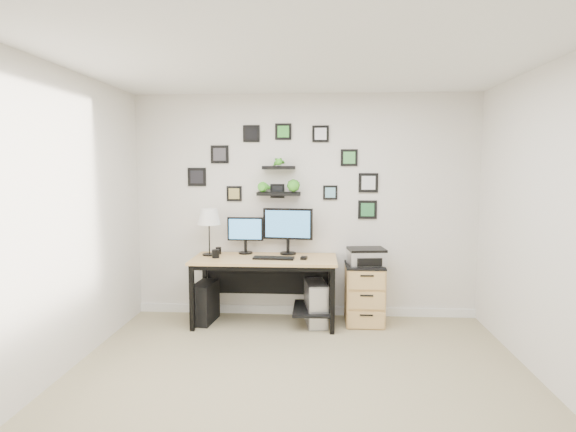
# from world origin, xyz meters

# --- Properties ---
(room) EXTENTS (4.00, 4.00, 4.00)m
(room) POSITION_xyz_m (0.00, 1.98, 0.05)
(room) COLOR tan
(room) RESTS_ON ground
(desk) EXTENTS (1.60, 0.70, 0.75)m
(desk) POSITION_xyz_m (-0.40, 1.67, 0.63)
(desk) COLOR tan
(desk) RESTS_ON ground
(monitor_left) EXTENTS (0.42, 0.17, 0.43)m
(monitor_left) POSITION_xyz_m (-0.69, 1.87, 1.00)
(monitor_left) COLOR black
(monitor_left) RESTS_ON desk
(monitor_right) EXTENTS (0.58, 0.21, 0.54)m
(monitor_right) POSITION_xyz_m (-0.19, 1.86, 1.07)
(monitor_right) COLOR black
(monitor_right) RESTS_ON desk
(keyboard) EXTENTS (0.46, 0.17, 0.02)m
(keyboard) POSITION_xyz_m (-0.33, 1.57, 0.76)
(keyboard) COLOR black
(keyboard) RESTS_ON desk
(mouse) EXTENTS (0.08, 0.11, 0.03)m
(mouse) POSITION_xyz_m (0.00, 1.57, 0.77)
(mouse) COLOR black
(mouse) RESTS_ON desk
(table_lamp) EXTENTS (0.26, 0.26, 0.54)m
(table_lamp) POSITION_xyz_m (-1.09, 1.76, 1.18)
(table_lamp) COLOR black
(table_lamp) RESTS_ON desk
(mug) EXTENTS (0.08, 0.08, 0.09)m
(mug) POSITION_xyz_m (-0.98, 1.60, 0.80)
(mug) COLOR black
(mug) RESTS_ON desk
(pen_cup) EXTENTS (0.06, 0.06, 0.08)m
(pen_cup) POSITION_xyz_m (-1.00, 1.82, 0.79)
(pen_cup) COLOR black
(pen_cup) RESTS_ON desk
(pc_tower_black) EXTENTS (0.25, 0.47, 0.45)m
(pc_tower_black) POSITION_xyz_m (-1.12, 1.64, 0.23)
(pc_tower_black) COLOR black
(pc_tower_black) RESTS_ON ground
(pc_tower_grey) EXTENTS (0.28, 0.51, 0.48)m
(pc_tower_grey) POSITION_xyz_m (0.14, 1.64, 0.24)
(pc_tower_grey) COLOR gray
(pc_tower_grey) RESTS_ON ground
(file_cabinet) EXTENTS (0.43, 0.53, 0.67)m
(file_cabinet) POSITION_xyz_m (0.68, 1.72, 0.34)
(file_cabinet) COLOR tan
(file_cabinet) RESTS_ON ground
(printer) EXTENTS (0.44, 0.37, 0.18)m
(printer) POSITION_xyz_m (0.70, 1.72, 0.76)
(printer) COLOR silver
(printer) RESTS_ON file_cabinet
(wall_decor) EXTENTS (2.23, 0.18, 1.10)m
(wall_decor) POSITION_xyz_m (-0.25, 1.93, 1.67)
(wall_decor) COLOR black
(wall_decor) RESTS_ON ground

